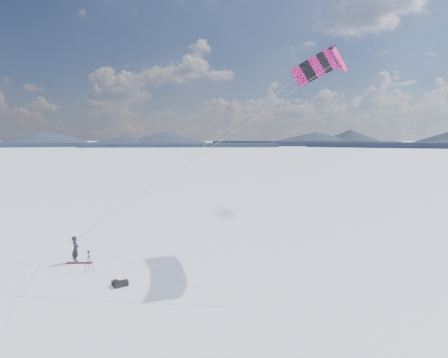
{
  "coord_description": "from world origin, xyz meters",
  "views": [
    {
      "loc": [
        7.81,
        -20.66,
        7.6
      ],
      "look_at": [
        8.46,
        3.19,
        4.98
      ],
      "focal_mm": 30.0,
      "sensor_mm": 36.0,
      "label": 1
    }
  ],
  "objects_px": {
    "gear_bag_a": "(121,284)",
    "tripod": "(89,259)",
    "gear_bag_b": "(117,284)",
    "snowkiter": "(76,262)",
    "snowboard": "(79,263)"
  },
  "relations": [
    {
      "from": "gear_bag_a",
      "to": "snowboard",
      "type": "bearing_deg",
      "value": 104.19
    },
    {
      "from": "snowboard",
      "to": "gear_bag_a",
      "type": "xyz_separation_m",
      "value": [
        3.42,
        -3.67,
        0.12
      ]
    },
    {
      "from": "snowkiter",
      "to": "gear_bag_b",
      "type": "bearing_deg",
      "value": -144.33
    },
    {
      "from": "gear_bag_a",
      "to": "tripod",
      "type": "bearing_deg",
      "value": 109.78
    },
    {
      "from": "snowboard",
      "to": "snowkiter",
      "type": "bearing_deg",
      "value": 144.41
    },
    {
      "from": "gear_bag_a",
      "to": "snowkiter",
      "type": "bearing_deg",
      "value": 104.9
    },
    {
      "from": "snowboard",
      "to": "gear_bag_a",
      "type": "bearing_deg",
      "value": -47.4
    },
    {
      "from": "snowkiter",
      "to": "gear_bag_a",
      "type": "xyz_separation_m",
      "value": [
        3.69,
        -3.86,
        0.14
      ]
    },
    {
      "from": "tripod",
      "to": "gear_bag_a",
      "type": "bearing_deg",
      "value": -33.93
    },
    {
      "from": "gear_bag_a",
      "to": "gear_bag_b",
      "type": "bearing_deg",
      "value": 146.77
    },
    {
      "from": "snowboard",
      "to": "gear_bag_b",
      "type": "xyz_separation_m",
      "value": [
        3.21,
        -3.66,
        0.11
      ]
    },
    {
      "from": "gear_bag_b",
      "to": "snowboard",
      "type": "bearing_deg",
      "value": -174.24
    },
    {
      "from": "snowboard",
      "to": "gear_bag_a",
      "type": "height_order",
      "value": "gear_bag_a"
    },
    {
      "from": "snowkiter",
      "to": "snowboard",
      "type": "bearing_deg",
      "value": -131.61
    },
    {
      "from": "snowkiter",
      "to": "snowboard",
      "type": "distance_m",
      "value": 0.32
    }
  ]
}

